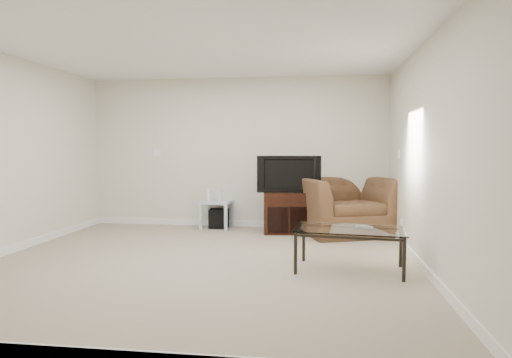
# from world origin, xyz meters

# --- Properties ---
(floor) EXTENTS (5.00, 5.00, 0.00)m
(floor) POSITION_xyz_m (0.00, 0.00, 0.00)
(floor) COLOR tan
(floor) RESTS_ON ground
(ceiling) EXTENTS (5.00, 5.00, 0.00)m
(ceiling) POSITION_xyz_m (0.00, 0.00, 2.50)
(ceiling) COLOR white
(ceiling) RESTS_ON ground
(wall_back) EXTENTS (5.00, 0.02, 2.50)m
(wall_back) POSITION_xyz_m (0.00, 2.50, 1.25)
(wall_back) COLOR silver
(wall_back) RESTS_ON ground
(wall_right) EXTENTS (0.02, 5.00, 2.50)m
(wall_right) POSITION_xyz_m (2.50, 0.00, 1.25)
(wall_right) COLOR silver
(wall_right) RESTS_ON ground
(plate_back) EXTENTS (0.12, 0.02, 0.12)m
(plate_back) POSITION_xyz_m (-1.40, 2.49, 1.25)
(plate_back) COLOR white
(plate_back) RESTS_ON wall_back
(plate_right_switch) EXTENTS (0.02, 0.09, 0.13)m
(plate_right_switch) POSITION_xyz_m (2.49, 1.60, 1.25)
(plate_right_switch) COLOR white
(plate_right_switch) RESTS_ON wall_right
(plate_right_outlet) EXTENTS (0.02, 0.08, 0.12)m
(plate_right_outlet) POSITION_xyz_m (2.49, 1.30, 0.30)
(plate_right_outlet) COLOR white
(plate_right_outlet) RESTS_ON wall_right
(tv_stand) EXTENTS (0.83, 0.63, 0.64)m
(tv_stand) POSITION_xyz_m (0.90, 2.05, 0.32)
(tv_stand) COLOR black
(tv_stand) RESTS_ON floor
(dvd_player) EXTENTS (0.42, 0.32, 0.05)m
(dvd_player) POSITION_xyz_m (0.91, 2.01, 0.54)
(dvd_player) COLOR black
(dvd_player) RESTS_ON tv_stand
(television) EXTENTS (0.93, 0.28, 0.57)m
(television) POSITION_xyz_m (0.90, 2.02, 0.93)
(television) COLOR black
(television) RESTS_ON tv_stand
(side_table) EXTENTS (0.51, 0.51, 0.45)m
(side_table) POSITION_xyz_m (-0.30, 2.28, 0.23)
(side_table) COLOR silver
(side_table) RESTS_ON floor
(subwoofer) EXTENTS (0.33, 0.33, 0.31)m
(subwoofer) POSITION_xyz_m (-0.27, 2.30, 0.16)
(subwoofer) COLOR black
(subwoofer) RESTS_ON floor
(game_console) EXTENTS (0.07, 0.16, 0.21)m
(game_console) POSITION_xyz_m (-0.41, 2.27, 0.56)
(game_console) COLOR white
(game_console) RESTS_ON side_table
(game_case) EXTENTS (0.06, 0.13, 0.18)m
(game_case) POSITION_xyz_m (-0.25, 2.26, 0.54)
(game_case) COLOR silver
(game_case) RESTS_ON side_table
(recliner) EXTENTS (1.55, 1.26, 1.17)m
(recliner) POSITION_xyz_m (1.78, 2.05, 0.58)
(recliner) COLOR brown
(recliner) RESTS_ON floor
(coffee_table) EXTENTS (1.25, 0.80, 0.46)m
(coffee_table) POSITION_xyz_m (1.70, -0.10, 0.23)
(coffee_table) COLOR black
(coffee_table) RESTS_ON floor
(remote) EXTENTS (0.19, 0.12, 0.02)m
(remote) POSITION_xyz_m (1.86, -0.03, 0.47)
(remote) COLOR #B2B2B7
(remote) RESTS_ON coffee_table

